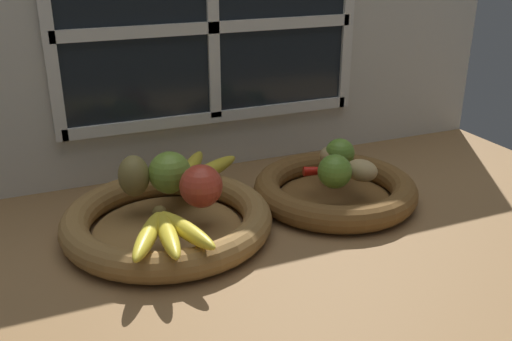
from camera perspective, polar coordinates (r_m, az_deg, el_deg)
ground_plane at (r=105.34cm, az=1.06°, el=-5.65°), size 140.00×90.00×3.00cm
back_wall at (r=122.50cm, az=-4.66°, el=12.83°), size 140.00×4.60×55.00cm
fruit_bowl_left at (r=100.28cm, az=-8.87°, el=-4.98°), size 36.55×36.55×5.08cm
fruit_bowl_right at (r=111.94cm, az=7.91°, el=-1.91°), size 31.80×31.80×5.08cm
apple_red_right at (r=96.93cm, az=-5.53°, el=-1.57°), size 7.46×7.46×7.46cm
apple_green_back at (r=102.86cm, az=-8.66°, el=-0.21°), size 7.70×7.70×7.70cm
pear_brown at (r=102.78cm, az=-12.17°, el=-0.54°), size 7.07×7.61×7.55cm
banana_bunch_front at (r=87.82cm, az=-8.95°, el=-6.14°), size 13.89×16.37×2.71cm
banana_bunch_back at (r=109.77cm, az=-6.75°, el=0.02°), size 17.04×19.22×2.92cm
potato_small at (r=109.13cm, az=10.54°, el=0.01°), size 7.43×7.86×4.19cm
potato_back at (r=114.91cm, az=7.77°, el=1.38°), size 5.65×6.87×4.32cm
lime_near at (r=104.98cm, az=7.92°, el=-0.09°), size 6.36×6.36×6.36cm
lime_far at (r=114.72cm, az=8.41°, el=1.73°), size 5.94×5.94×5.94cm
chili_pepper at (r=111.90cm, az=8.52°, el=0.09°), size 14.86×5.75×1.92cm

